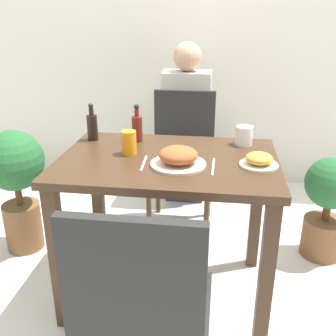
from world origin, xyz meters
TOP-DOWN VIEW (x-y plane):
  - ground_plane at (0.00, 0.00)m, footprint 16.00×16.00m
  - wall_back at (0.00, 1.55)m, footprint 8.00×0.05m
  - dining_table at (0.00, 0.00)m, footprint 0.99×0.69m
  - chair_near at (0.02, -0.71)m, footprint 0.42×0.42m
  - chair_far at (-0.01, 0.74)m, footprint 0.42×0.42m
  - food_plate at (0.06, -0.09)m, footprint 0.24×0.24m
  - side_plate at (0.40, -0.05)m, footprint 0.17×0.17m
  - drink_cup at (0.35, 0.24)m, footprint 0.08×0.08m
  - juice_glass at (-0.19, 0.03)m, footprint 0.07×0.07m
  - sauce_bottle at (-0.42, 0.21)m, footprint 0.05×0.05m
  - condiment_bottle at (-0.19, 0.22)m, footprint 0.05×0.05m
  - fork_utensil at (-0.09, -0.09)m, footprint 0.02×0.18m
  - spoon_utensil at (0.21, -0.09)m, footprint 0.01×0.20m
  - potted_plant_left at (-0.93, 0.29)m, footprint 0.35×0.35m
  - potted_plant_right at (0.86, 0.45)m, footprint 0.29×0.29m
  - person_figure at (-0.02, 1.12)m, footprint 0.34×0.22m

SIDE VIEW (x-z plane):
  - ground_plane at x=0.00m, z-range 0.00..0.00m
  - potted_plant_right at x=0.86m, z-range 0.04..0.65m
  - potted_plant_left at x=-0.93m, z-range 0.09..0.84m
  - chair_near at x=0.02m, z-range 0.06..0.94m
  - chair_far at x=-0.01m, z-range 0.06..0.94m
  - person_figure at x=-0.02m, z-range 0.00..1.17m
  - dining_table at x=0.00m, z-range 0.25..0.99m
  - fork_utensil at x=-0.09m, z-range 0.74..0.75m
  - spoon_utensil at x=0.21m, z-range 0.74..0.75m
  - side_plate at x=0.40m, z-range 0.74..0.80m
  - food_plate at x=0.06m, z-range 0.74..0.82m
  - drink_cup at x=0.35m, z-range 0.74..0.84m
  - juice_glass at x=-0.19m, z-range 0.74..0.85m
  - sauce_bottle at x=-0.42m, z-range 0.72..0.91m
  - condiment_bottle at x=-0.19m, z-range 0.72..0.91m
  - wall_back at x=0.00m, z-range 0.00..2.60m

